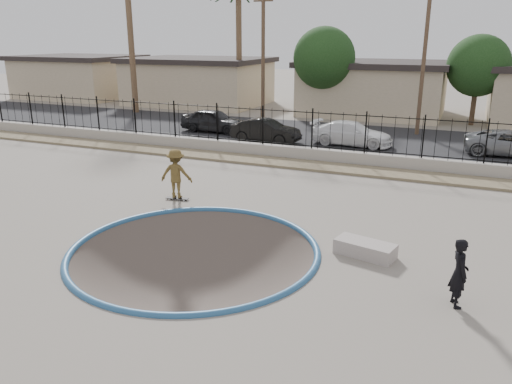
{
  "coord_description": "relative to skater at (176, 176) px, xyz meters",
  "views": [
    {
      "loc": [
        6.51,
        -12.12,
        5.75
      ],
      "look_at": [
        0.61,
        2.0,
        0.92
      ],
      "focal_mm": 35.0,
      "sensor_mm": 36.0,
      "label": 1
    }
  ],
  "objects": [
    {
      "name": "palm_mid",
      "position": [
        -7.2,
        21.3,
        5.79
      ],
      "size": [
        2.3,
        2.3,
        9.3
      ],
      "color": "brown",
      "rests_on": "ground"
    },
    {
      "name": "skater",
      "position": [
        0.0,
        0.0,
        0.0
      ],
      "size": [
        1.27,
        0.91,
        1.79
      ],
      "primitive_type": "imported",
      "rotation": [
        0.0,
        0.0,
        3.37
      ],
      "color": "olive",
      "rests_on": "ground"
    },
    {
      "name": "utility_pole_left",
      "position": [
        -3.2,
        16.3,
        3.81
      ],
      "size": [
        1.7,
        0.24,
        9.0
      ],
      "color": "#473323",
      "rests_on": "ground"
    },
    {
      "name": "street_tree_mid",
      "position": [
        9.8,
        21.3,
        2.94
      ],
      "size": [
        3.96,
        3.96,
        5.83
      ],
      "color": "#473323",
      "rests_on": "ground"
    },
    {
      "name": "utility_pole_mid",
      "position": [
        6.8,
        16.3,
        4.06
      ],
      "size": [
        1.7,
        0.24,
        9.5
      ],
      "color": "#473323",
      "rests_on": "ground"
    },
    {
      "name": "fence",
      "position": [
        2.8,
        7.6,
        0.61
      ],
      "size": [
        40.0,
        0.04,
        1.8
      ],
      "color": "black",
      "rests_on": "retaining_wall"
    },
    {
      "name": "palm_left",
      "position": [
        -14.2,
        17.3,
        7.06
      ],
      "size": [
        2.3,
        2.3,
        11.3
      ],
      "color": "brown",
      "rests_on": "ground"
    },
    {
      "name": "concrete_ledge",
      "position": [
        7.25,
        -2.19,
        -0.69
      ],
      "size": [
        1.72,
        1.04,
        0.4
      ],
      "primitive_type": "cube",
      "rotation": [
        0.0,
        0.0,
        -0.23
      ],
      "color": "#A2968F",
      "rests_on": "ground"
    },
    {
      "name": "house_center",
      "position": [
        2.8,
        23.8,
        1.08
      ],
      "size": [
        10.6,
        8.6,
        3.9
      ],
      "color": "tan",
      "rests_on": "ground"
    },
    {
      "name": "ground",
      "position": [
        2.8,
        9.3,
        -1.99
      ],
      "size": [
        120.0,
        120.0,
        2.2
      ],
      "primitive_type": "cube",
      "color": "gray",
      "rests_on": "ground"
    },
    {
      "name": "videographer",
      "position": [
        9.61,
        -4.04,
        -0.1
      ],
      "size": [
        0.55,
        0.67,
        1.58
      ],
      "primitive_type": "imported",
      "rotation": [
        0.0,
        0.0,
        1.9
      ],
      "color": "black",
      "rests_on": "ground"
    },
    {
      "name": "car_c",
      "position": [
        3.83,
        11.71,
        -0.23
      ],
      "size": [
        4.41,
        1.96,
        1.26
      ],
      "primitive_type": "imported",
      "rotation": [
        0.0,
        0.0,
        1.53
      ],
      "color": "white",
      "rests_on": "street"
    },
    {
      "name": "car_d",
      "position": [
        11.66,
        12.3,
        -0.24
      ],
      "size": [
        4.52,
        2.19,
        1.24
      ],
      "primitive_type": "imported",
      "rotation": [
        0.0,
        0.0,
        1.6
      ],
      "color": "gray",
      "rests_on": "street"
    },
    {
      "name": "street_tree_left",
      "position": [
        -0.2,
        20.3,
        3.3
      ],
      "size": [
        4.32,
        4.32,
        6.36
      ],
      "color": "#473323",
      "rests_on": "ground"
    },
    {
      "name": "bowl_pit",
      "position": [
        2.8,
        -3.7,
        -0.89
      ],
      "size": [
        6.84,
        6.84,
        1.8
      ],
      "primitive_type": null,
      "color": "#4E423C",
      "rests_on": "ground"
    },
    {
      "name": "car_b",
      "position": [
        -0.77,
        10.7,
        -0.22
      ],
      "size": [
        3.9,
        1.5,
        1.27
      ],
      "primitive_type": "imported",
      "rotation": [
        0.0,
        0.0,
        1.53
      ],
      "color": "black",
      "rests_on": "street"
    },
    {
      "name": "house_west_far",
      "position": [
        -25.2,
        23.8,
        1.08
      ],
      "size": [
        10.6,
        8.6,
        3.9
      ],
      "color": "tan",
      "rests_on": "ground"
    },
    {
      "name": "skateboard",
      "position": [
        0.0,
        0.0,
        -0.83
      ],
      "size": [
        0.87,
        0.36,
        0.07
      ],
      "rotation": [
        0.0,
        0.0,
        0.17
      ],
      "color": "black",
      "rests_on": "ground"
    },
    {
      "name": "coping_ring",
      "position": [
        2.8,
        -3.7,
        -0.89
      ],
      "size": [
        7.04,
        7.04,
        0.2
      ],
      "primitive_type": "torus",
      "color": "#275681",
      "rests_on": "ground"
    },
    {
      "name": "rock_strip",
      "position": [
        2.8,
        6.5,
        -0.84
      ],
      "size": [
        42.0,
        1.6,
        0.11
      ],
      "primitive_type": "cube",
      "color": "#8B7D5B",
      "rests_on": "ground"
    },
    {
      "name": "retaining_wall",
      "position": [
        2.8,
        7.6,
        -0.59
      ],
      "size": [
        42.0,
        0.45,
        0.6
      ],
      "primitive_type": "cube",
      "color": "gray",
      "rests_on": "ground"
    },
    {
      "name": "car_a",
      "position": [
        -4.83,
        12.3,
        -0.16
      ],
      "size": [
        4.14,
        1.75,
        1.4
      ],
      "primitive_type": "imported",
      "rotation": [
        0.0,
        0.0,
        1.55
      ],
      "color": "black",
      "rests_on": "street"
    },
    {
      "name": "house_west",
      "position": [
        -12.2,
        23.8,
        1.08
      ],
      "size": [
        11.6,
        8.6,
        3.9
      ],
      "color": "tan",
      "rests_on": "ground"
    },
    {
      "name": "street",
      "position": [
        2.8,
        14.3,
        -0.87
      ],
      "size": [
        90.0,
        8.0,
        0.04
      ],
      "primitive_type": "cube",
      "color": "black",
      "rests_on": "ground"
    }
  ]
}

